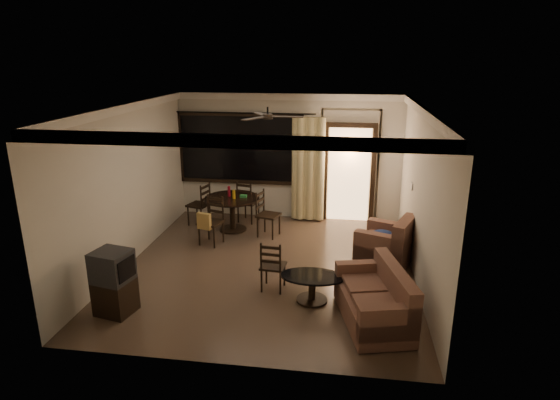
% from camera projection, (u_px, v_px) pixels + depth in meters
% --- Properties ---
extents(ground, '(5.50, 5.50, 0.00)m').
position_uv_depth(ground, '(269.00, 267.00, 8.27)').
color(ground, '#7F6651').
rests_on(ground, ground).
extents(room_shell, '(5.50, 6.70, 5.50)m').
position_uv_depth(room_shell, '(312.00, 147.00, 9.32)').
color(room_shell, beige).
rests_on(room_shell, ground).
extents(dining_table, '(1.16, 1.16, 0.94)m').
position_uv_depth(dining_table, '(232.00, 204.00, 9.87)').
color(dining_table, black).
rests_on(dining_table, ground).
extents(dining_chair_west, '(0.52, 0.52, 0.95)m').
position_uv_depth(dining_chair_west, '(200.00, 212.00, 10.28)').
color(dining_chair_west, black).
rests_on(dining_chair_west, ground).
extents(dining_chair_east, '(0.52, 0.52, 0.95)m').
position_uv_depth(dining_chair_east, '(268.00, 223.00, 9.62)').
color(dining_chair_east, black).
rests_on(dining_chair_east, ground).
extents(dining_chair_south, '(0.52, 0.56, 0.95)m').
position_uv_depth(dining_chair_south, '(211.00, 229.00, 9.20)').
color(dining_chair_south, black).
rests_on(dining_chair_south, ground).
extents(dining_chair_north, '(0.52, 0.52, 0.95)m').
position_uv_depth(dining_chair_north, '(248.00, 209.00, 10.46)').
color(dining_chair_north, black).
rests_on(dining_chair_north, ground).
extents(tv_cabinet, '(0.58, 0.55, 0.96)m').
position_uv_depth(tv_cabinet, '(114.00, 282.00, 6.69)').
color(tv_cabinet, black).
rests_on(tv_cabinet, ground).
extents(sofa, '(1.11, 1.62, 0.79)m').
position_uv_depth(sofa, '(377.00, 301.00, 6.50)').
color(sofa, '#4A2A22').
rests_on(sofa, ground).
extents(armchair, '(1.13, 1.13, 0.87)m').
position_uv_depth(armchair, '(388.00, 246.00, 8.28)').
color(armchair, '#4A2A22').
rests_on(armchair, ground).
extents(coffee_table, '(0.97, 0.58, 0.42)m').
position_uv_depth(coffee_table, '(312.00, 284.00, 7.06)').
color(coffee_table, black).
rests_on(coffee_table, ground).
extents(side_chair, '(0.40, 0.40, 0.85)m').
position_uv_depth(side_chair, '(273.00, 275.00, 7.43)').
color(side_chair, black).
rests_on(side_chair, ground).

